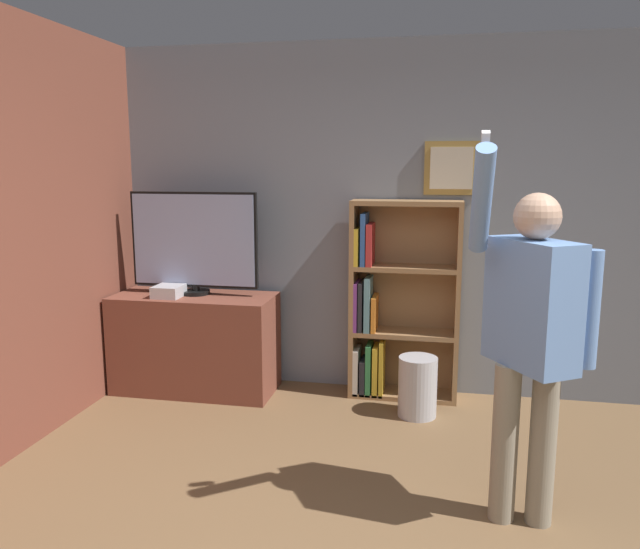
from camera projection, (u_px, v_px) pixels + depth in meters
wall_back at (421, 221)px, 4.78m from camera, size 6.75×0.09×2.70m
wall_side_brick at (22, 234)px, 3.88m from camera, size 0.06×4.36×2.70m
tv_ledge at (195, 343)px, 4.93m from camera, size 1.26×0.54×0.77m
television at (194, 242)px, 4.83m from camera, size 1.02×0.22×0.80m
game_console at (169, 291)px, 4.79m from camera, size 0.21×0.22×0.09m
bookshelf at (393, 306)px, 4.76m from camera, size 0.82×0.28×1.52m
person at (531, 328)px, 2.98m from camera, size 0.61×0.57×1.93m
waste_bin at (418, 387)px, 4.44m from camera, size 0.28×0.28×0.43m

